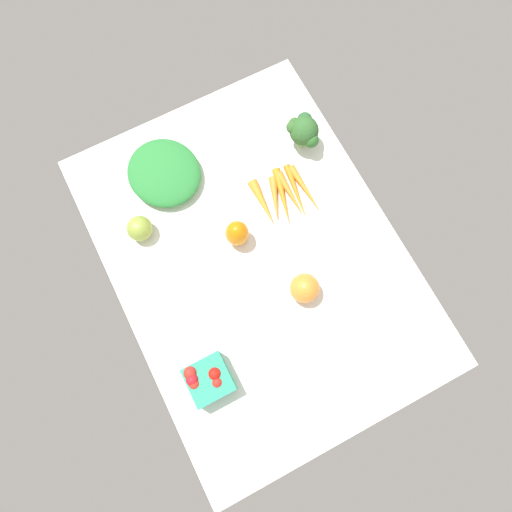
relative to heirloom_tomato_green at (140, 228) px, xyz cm
name	(u,v)px	position (x,y,z in cm)	size (l,w,h in cm)	color
tablecloth	(256,259)	(21.07, 24.71, -4.53)	(104.00, 76.00, 2.00)	white
heirloom_tomato_green	(140,228)	(0.00, 0.00, 0.00)	(7.06, 7.06, 7.06)	#8FA73E
heirloom_tomato_orange	(305,288)	(35.14, 31.78, 0.44)	(7.93, 7.93, 7.93)	orange
carrot_bunch	(284,197)	(9.18, 39.81, -2.26)	(17.93, 16.04, 2.98)	orange
berry_basket	(208,380)	(44.26, -0.80, 0.39)	(10.45, 10.45, 8.20)	teal
leafy_greens_clump	(164,173)	(-12.39, 12.75, -0.88)	(20.07, 21.87, 5.29)	#2B8338
bell_pepper_orange	(237,233)	(13.79, 22.78, 1.20)	(6.40, 6.40, 9.47)	orange
broccoli_head	(303,130)	(-4.27, 52.75, 2.91)	(10.41, 8.60, 10.75)	#92BD78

